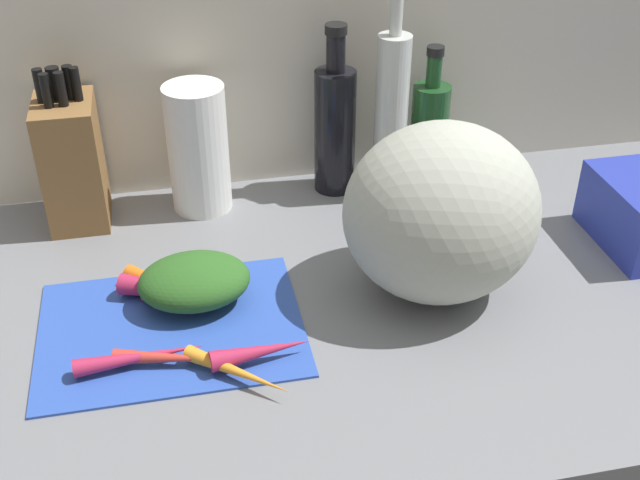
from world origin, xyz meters
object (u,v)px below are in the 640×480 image
Objects in this scene: carrot_3 at (140,357)px; paper_towel_roll at (198,149)px; bottle_2 at (429,132)px; carrot_5 at (238,372)px; carrot_6 at (168,287)px; bottle_0 at (335,126)px; cutting_board at (171,327)px; carrot_0 at (174,358)px; winter_squash at (441,213)px; carrot_4 at (182,300)px; carrot_1 at (175,292)px; carrot_2 at (261,351)px; bottle_1 at (391,115)px; knife_block at (72,160)px.

paper_towel_roll is (11.67, 40.97, 9.18)cm from carrot_3.
carrot_5 is at bearing -131.21° from bottle_2.
carrot_6 is 0.50× the size of bottle_0.
cutting_board is 36.04cm from paper_towel_roll.
carrot_6 is 0.58× the size of bottle_2.
carrot_0 and carrot_5 have the same top height.
winter_squash reaches higher than bottle_2.
bottle_2 is at bearing 40.89° from carrot_0.
bottle_2 reaches higher than paper_towel_roll.
carrot_6 is at bearing -105.51° from paper_towel_roll.
carrot_6 is 41.36cm from winter_squash.
winter_squash is at bearing -3.54° from carrot_4.
carrot_1 is 1.41× the size of carrot_4.
carrot_2 is 0.90× the size of carrot_6.
bottle_1 reaches higher than bottle_0.
cutting_board is at bearing -131.88° from bottle_0.
winter_squash is at bearing -76.71° from bottle_0.
carrot_2 is 4.59cm from carrot_5.
carrot_6 is (-1.77, 3.25, 0.25)cm from carrot_4.
carrot_3 is at bearing 156.44° from carrot_5.
cutting_board is 2.18× the size of carrot_1.
carrot_1 is 32.74cm from knife_block.
carrot_1 is 43.79cm from bottle_0.
carrot_1 is at bearing 120.89° from carrot_4.
cutting_board is at bearing 59.87° from carrot_3.
carrot_2 is 32.31cm from winter_squash.
bottle_1 reaches higher than paper_towel_roll.
carrot_3 is 0.60× the size of winter_squash.
bottle_0 is at bearing 41.52° from carrot_6.
carrot_1 is at bearing 79.60° from cutting_board.
carrot_5 is at bearing -89.28° from paper_towel_roll.
knife_block is at bearing 117.22° from carrot_6.
carrot_4 is 0.44× the size of knife_block.
knife_block reaches higher than carrot_0.
knife_block is at bearing 102.51° from carrot_3.
bottle_1 is at bearing 30.54° from carrot_6.
carrot_0 reaches higher than cutting_board.
knife_block is (-13.39, 33.62, 10.83)cm from cutting_board.
knife_block is at bearing 119.79° from carrot_2.
carrot_3 is 0.45× the size of bottle_1.
bottle_2 reaches higher than carrot_1.
bottle_1 reaches higher than carrot_1.
carrot_6 reaches higher than carrot_4.
bottle_2 reaches higher than carrot_6.
carrot_1 is at bearing -102.79° from paper_towel_roll.
paper_towel_roll is at bearing 77.60° from cutting_board.
bottle_0 is at bearing 4.01° from paper_towel_roll.
carrot_3 is 0.65× the size of bottle_2.
bottle_2 is at bearing 32.33° from carrot_4.
carrot_2 is 57.80cm from bottle_2.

